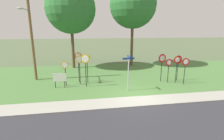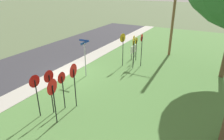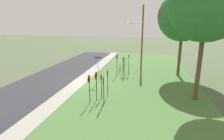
% 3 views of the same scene
% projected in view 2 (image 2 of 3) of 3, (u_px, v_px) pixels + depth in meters
% --- Properties ---
extents(ground_plane, '(160.00, 160.00, 0.00)m').
position_uv_depth(ground_plane, '(70.00, 75.00, 15.81)').
color(ground_plane, '#4C5B3D').
extents(road_asphalt, '(44.00, 6.40, 0.01)m').
position_uv_depth(road_asphalt, '(28.00, 64.00, 17.90)').
color(road_asphalt, '#2D2D33').
rests_on(road_asphalt, ground_plane).
extents(sidewalk_strip, '(44.00, 1.60, 0.06)m').
position_uv_depth(sidewalk_strip, '(62.00, 72.00, 16.15)').
color(sidewalk_strip, '#99968C').
rests_on(sidewalk_strip, ground_plane).
extents(grass_median, '(44.00, 12.00, 0.04)m').
position_uv_depth(grass_median, '(142.00, 92.00, 13.18)').
color(grass_median, '#477038').
rests_on(grass_median, ground_plane).
extents(stop_sign_near_left, '(0.68, 0.13, 2.61)m').
position_uv_depth(stop_sign_near_left, '(134.00, 44.00, 16.88)').
color(stop_sign_near_left, black).
rests_on(stop_sign_near_left, grass_median).
extents(stop_sign_near_right, '(0.72, 0.17, 2.81)m').
position_uv_depth(stop_sign_near_right, '(123.00, 43.00, 16.73)').
color(stop_sign_near_right, black).
rests_on(stop_sign_near_right, grass_median).
extents(stop_sign_far_left, '(0.60, 0.10, 2.16)m').
position_uv_depth(stop_sign_far_left, '(136.00, 44.00, 18.11)').
color(stop_sign_far_left, black).
rests_on(stop_sign_far_left, grass_median).
extents(stop_sign_far_center, '(0.62, 0.11, 2.79)m').
position_uv_depth(stop_sign_far_center, '(142.00, 44.00, 16.65)').
color(stop_sign_far_center, black).
rests_on(stop_sign_far_center, grass_median).
extents(stop_sign_far_right, '(0.60, 0.14, 2.62)m').
position_uv_depth(stop_sign_far_right, '(133.00, 47.00, 16.23)').
color(stop_sign_far_right, black).
rests_on(stop_sign_far_right, grass_median).
extents(yield_sign_near_left, '(0.66, 0.10, 2.51)m').
position_uv_depth(yield_sign_near_left, '(49.00, 82.00, 10.36)').
color(yield_sign_near_left, black).
rests_on(yield_sign_near_left, grass_median).
extents(yield_sign_near_right, '(0.78, 0.17, 2.62)m').
position_uv_depth(yield_sign_near_right, '(74.00, 75.00, 10.90)').
color(yield_sign_near_right, black).
rests_on(yield_sign_near_right, grass_median).
extents(yield_sign_far_left, '(0.79, 0.16, 2.43)m').
position_uv_depth(yield_sign_far_left, '(53.00, 91.00, 9.57)').
color(yield_sign_far_left, black).
rests_on(yield_sign_far_left, grass_median).
extents(yield_sign_far_right, '(0.64, 0.11, 2.22)m').
position_uv_depth(yield_sign_far_right, '(62.00, 82.00, 10.84)').
color(yield_sign_far_right, black).
rests_on(yield_sign_far_right, grass_median).
extents(yield_sign_center, '(0.66, 0.10, 2.38)m').
position_uv_depth(yield_sign_center, '(35.00, 86.00, 10.12)').
color(yield_sign_center, black).
rests_on(yield_sign_center, grass_median).
extents(street_name_post, '(0.96, 0.82, 2.87)m').
position_uv_depth(street_name_post, '(85.00, 55.00, 14.84)').
color(street_name_post, '#9EA0A8').
rests_on(street_name_post, grass_median).
extents(utility_pole, '(2.10, 2.53, 8.97)m').
position_uv_depth(utility_pole, '(173.00, 4.00, 18.37)').
color(utility_pole, brown).
rests_on(utility_pole, grass_median).
extents(notice_board, '(1.10, 0.11, 1.25)m').
position_uv_depth(notice_board, '(133.00, 50.00, 18.94)').
color(notice_board, black).
rests_on(notice_board, grass_median).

